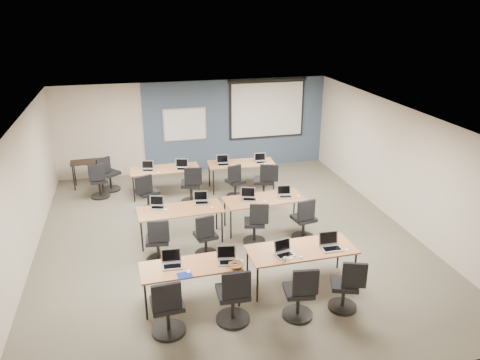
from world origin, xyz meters
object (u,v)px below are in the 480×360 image
object	(u,v)px
task_chair_0	(168,311)
laptop_6	(249,196)
laptop_0	(172,262)
task_chair_11	(265,185)
laptop_10	(223,162)
task_chair_5	(206,239)
laptop_3	(330,244)
laptop_1	(227,258)
training_table_front_right	(301,251)
laptop_9	(182,166)
training_table_back_left	(165,170)
task_chair_1	(234,300)
laptop_11	(261,160)
training_table_back_right	(241,164)
laptop_2	(284,251)
laptop_4	(157,205)
task_chair_7	(304,223)
training_table_front_left	(190,268)
projector_screen	(267,106)
task_chair_4	(158,244)
task_chair_9	(192,188)
whiteboard	(185,125)
laptop_8	(148,168)
task_chair_8	(147,196)
task_chair_10	(235,184)
task_chair_6	(256,226)
training_table_mid_right	(264,200)
utility_table	(87,165)
spare_chair_b	(99,183)
laptop_7	(285,194)
training_table_mid_left	(180,211)
task_chair_3	(346,289)
task_chair_2	(300,297)
laptop_5	(201,200)

from	to	relation	value
task_chair_0	laptop_6	size ratio (longest dim) A/B	3.15
laptop_0	task_chair_11	bearing A→B (deg)	57.44
task_chair_0	laptop_10	xyz separation A→B (m)	(2.04, 5.60, 0.37)
task_chair_5	laptop_3	bearing A→B (deg)	-47.41
laptop_1	training_table_front_right	bearing A→B (deg)	13.73
task_chair_0	laptop_9	world-z (taller)	task_chair_0
training_table_back_left	task_chair_1	bearing A→B (deg)	-84.21
laptop_11	training_table_back_right	bearing A→B (deg)	177.13
laptop_2	laptop_4	distance (m)	3.20
training_table_back_left	task_chair_7	xyz separation A→B (m)	(2.66, -3.24, -0.28)
training_table_front_left	projector_screen	bearing A→B (deg)	61.53
laptop_1	laptop_11	bearing A→B (deg)	77.02
training_table_front_right	task_chair_0	world-z (taller)	task_chair_0
laptop_11	task_chair_4	bearing A→B (deg)	-127.58
training_table_back_right	task_chair_9	distance (m)	1.66
task_chair_1	laptop_11	bearing A→B (deg)	71.31
projector_screen	training_table_back_left	size ratio (longest dim) A/B	1.34
laptop_3	task_chair_5	xyz separation A→B (m)	(-2.01, 1.47, -0.41)
whiteboard	laptop_8	size ratio (longest dim) A/B	4.17
laptop_8	task_chair_9	distance (m)	1.31
task_chair_5	task_chair_8	distance (m)	2.64
task_chair_10	laptop_1	bearing A→B (deg)	-123.44
whiteboard	training_table_front_right	world-z (taller)	whiteboard
laptop_9	task_chair_6	bearing A→B (deg)	-53.12
training_table_mid_right	task_chair_1	world-z (taller)	task_chair_1
laptop_10	laptop_4	bearing A→B (deg)	-123.65
training_table_front_right	laptop_11	world-z (taller)	laptop_11
projector_screen	task_chair_10	size ratio (longest dim) A/B	2.54
projector_screen	laptop_3	distance (m)	6.69
training_table_mid_right	utility_table	distance (m)	5.35
training_table_mid_right	spare_chair_b	size ratio (longest dim) A/B	1.83
laptop_0	laptop_7	distance (m)	3.62
laptop_7	laptop_11	xyz separation A→B (m)	(0.13, 2.40, 0.00)
laptop_3	laptop_10	distance (m)	4.96
training_table_front_left	task_chair_6	distance (m)	2.41
training_table_mid_left	laptop_2	bearing A→B (deg)	-58.80
laptop_3	task_chair_7	world-z (taller)	laptop_3
laptop_7	laptop_9	bearing A→B (deg)	138.97
training_table_mid_left	laptop_2	size ratio (longest dim) A/B	5.67
training_table_back_left	task_chair_8	world-z (taller)	task_chair_8
training_table_front_right	laptop_8	xyz separation A→B (m)	(-2.42, 4.80, 0.10)
task_chair_3	task_chair_5	size ratio (longest dim) A/B	1.02
task_chair_4	task_chair_10	bearing A→B (deg)	58.01
training_table_front_right	laptop_11	bearing A→B (deg)	81.40
task_chair_7	laptop_4	bearing A→B (deg)	154.53
task_chair_5	laptop_10	size ratio (longest dim) A/B	2.93
task_chair_2	laptop_5	bearing A→B (deg)	114.96
training_table_back_left	training_table_back_right	xyz separation A→B (m)	(2.06, -0.03, -0.00)
task_chair_3	utility_table	size ratio (longest dim) A/B	1.14
task_chair_2	task_chair_7	world-z (taller)	task_chair_2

